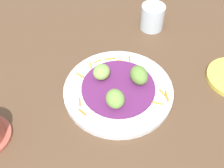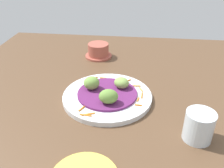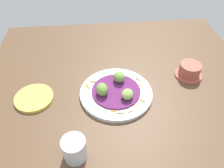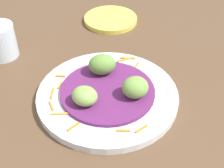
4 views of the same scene
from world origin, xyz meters
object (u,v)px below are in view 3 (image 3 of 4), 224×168
object	(u,v)px
guac_scoop_left	(127,94)
guac_scoop_right	(102,89)
terracotta_bowl	(190,71)
water_glass	(74,149)
guac_scoop_center	(119,77)
side_plate_small	(34,97)
main_plate	(116,93)

from	to	relation	value
guac_scoop_left	guac_scoop_right	xyz separation A→B (cm)	(-2.97, -8.84, 0.43)
terracotta_bowl	water_glass	bearing A→B (deg)	-55.18
guac_scoop_center	side_plate_small	bearing A→B (deg)	-82.76
side_plate_small	water_glass	size ratio (longest dim) A/B	1.86
side_plate_small	water_glass	bearing A→B (deg)	32.16
main_plate	guac_scoop_left	distance (cm)	6.22
guac_scoop_right	water_glass	size ratio (longest dim) A/B	0.72
guac_scoop_left	guac_scoop_right	size ratio (longest dim) A/B	0.87
water_glass	guac_scoop_right	bearing A→B (deg)	157.44
guac_scoop_right	water_glass	bearing A→B (deg)	-22.56
guac_scoop_center	side_plate_small	world-z (taller)	guac_scoop_center
terracotta_bowl	side_plate_small	bearing A→B (deg)	-83.68
guac_scoop_right	guac_scoop_center	bearing A→B (deg)	131.45
guac_scoop_left	side_plate_small	xyz separation A→B (cm)	(-5.03, -34.21, -3.29)
main_plate	side_plate_small	xyz separation A→B (cm)	(-0.99, -30.64, -0.17)
main_plate	guac_scoop_left	xyz separation A→B (cm)	(4.04, 3.56, 3.12)
main_plate	water_glass	xyz separation A→B (cm)	(24.12, -14.85, 3.06)
guac_scoop_right	main_plate	bearing A→B (deg)	101.45
main_plate	guac_scoop_left	bearing A→B (deg)	41.45
guac_scoop_right	side_plate_small	xyz separation A→B (cm)	(-2.06, -25.37, -3.71)
guac_scoop_right	water_glass	distance (cm)	24.97
guac_scoop_center	guac_scoop_right	size ratio (longest dim) A/B	0.89
guac_scoop_left	guac_scoop_right	bearing A→B (deg)	-108.55
guac_scoop_center	water_glass	size ratio (longest dim) A/B	0.64
guac_scoop_center	side_plate_small	size ratio (longest dim) A/B	0.35
guac_scoop_left	terracotta_bowl	xyz separation A→B (cm)	(-11.86, 27.51, -1.21)
terracotta_bowl	guac_scoop_center	bearing A→B (deg)	-84.70
guac_scoop_right	terracotta_bowl	world-z (taller)	guac_scoop_right
main_plate	guac_scoop_right	bearing A→B (deg)	-78.55
main_plate	water_glass	world-z (taller)	water_glass
water_glass	side_plate_small	bearing A→B (deg)	-147.84
terracotta_bowl	water_glass	size ratio (longest dim) A/B	1.44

